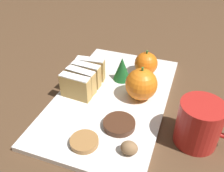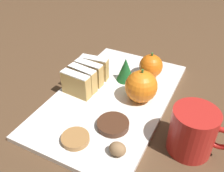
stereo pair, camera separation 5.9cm
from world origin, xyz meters
TOP-DOWN VIEW (x-y plane):
  - ground_plane at (0.00, 0.00)m, footprint 6.00×6.00m
  - serving_platter at (0.00, 0.00)m, footprint 0.26×0.43m
  - stollen_slice_front at (-0.08, -0.03)m, footprint 0.08×0.03m
  - stollen_slice_second at (-0.08, -0.01)m, footprint 0.08×0.03m
  - stollen_slice_third at (-0.08, 0.02)m, footprint 0.08×0.03m
  - stollen_slice_fourth at (-0.08, 0.05)m, footprint 0.08×0.03m
  - orange_near at (0.07, 0.02)m, footprint 0.08×0.08m
  - orange_far at (0.05, 0.13)m, footprint 0.06×0.06m
  - walnut at (0.09, -0.15)m, footprint 0.03×0.03m
  - chocolate_cookie at (0.05, -0.09)m, footprint 0.07×0.07m
  - gingerbread_cookie at (0.00, -0.16)m, footprint 0.06×0.06m
  - evergreen_sprig at (-0.00, 0.08)m, footprint 0.05×0.05m
  - coffee_mug at (0.21, -0.07)m, footprint 0.12×0.09m

SIDE VIEW (x-z plane):
  - ground_plane at x=0.00m, z-range 0.00..0.00m
  - serving_platter at x=0.00m, z-range 0.00..0.01m
  - gingerbread_cookie at x=0.00m, z-range 0.01..0.02m
  - chocolate_cookie at x=0.05m, z-range 0.01..0.02m
  - walnut at x=0.09m, z-range 0.01..0.04m
  - stollen_slice_front at x=-0.08m, z-range 0.01..0.07m
  - stollen_slice_second at x=-0.08m, z-range 0.01..0.07m
  - stollen_slice_third at x=-0.08m, z-range 0.01..0.07m
  - stollen_slice_fourth at x=-0.08m, z-range 0.01..0.07m
  - orange_far at x=0.05m, z-range 0.01..0.08m
  - evergreen_sprig at x=0.00m, z-range 0.01..0.08m
  - coffee_mug at x=0.21m, z-range 0.00..0.10m
  - orange_near at x=0.07m, z-range 0.01..0.09m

